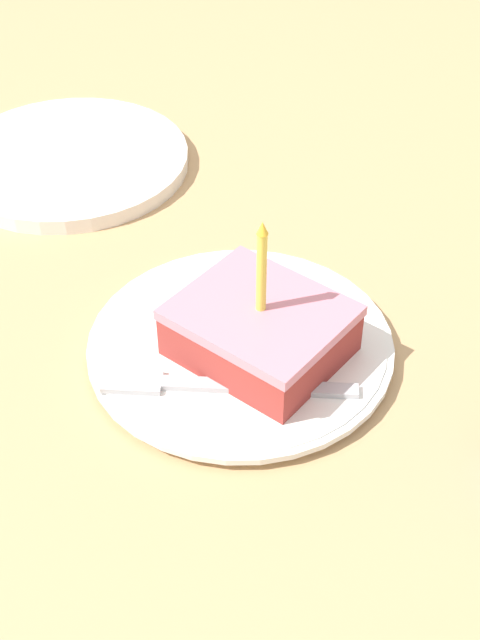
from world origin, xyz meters
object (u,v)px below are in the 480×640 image
(plate, at_px, (240,346))
(side_plate, at_px, (70,160))
(cake_slice, at_px, (263,327))
(fork, at_px, (211,385))

(plate, relative_size, side_plate, 1.00)
(plate, height_order, side_plate, side_plate)
(side_plate, bearing_deg, plate, 70.49)
(cake_slice, bearing_deg, side_plate, -107.84)
(side_plate, bearing_deg, cake_slice, 72.16)
(cake_slice, distance_m, fork, 0.06)
(fork, xyz_separation_m, side_plate, (-0.16, -0.33, -0.01))
(cake_slice, xyz_separation_m, fork, (0.06, -0.00, -0.02))
(cake_slice, height_order, side_plate, cake_slice)
(cake_slice, height_order, fork, cake_slice)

